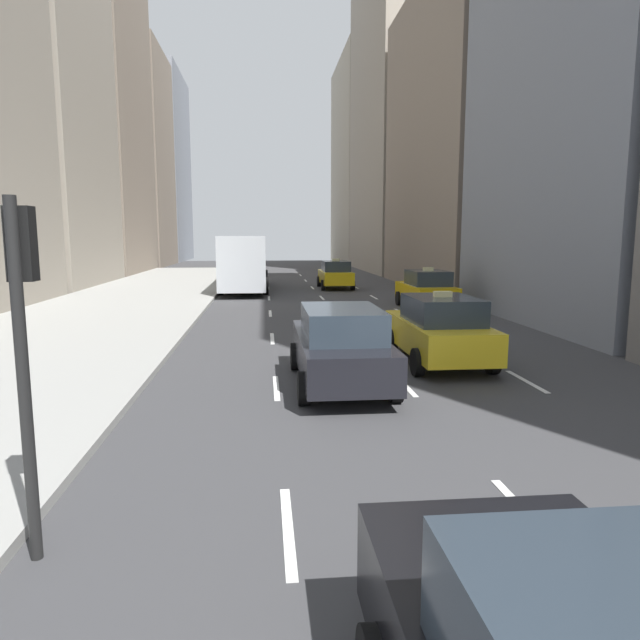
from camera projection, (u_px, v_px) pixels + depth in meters
sidewalk_left at (111, 311)px, 24.37m from camera, size 8.00×66.00×0.15m
lane_markings at (346, 323)px, 21.36m from camera, size 5.72×56.00×0.01m
building_row_left at (50, 60)px, 36.79m from camera, size 6.00×88.40×33.44m
building_row_right at (446, 70)px, 38.38m from camera, size 6.00×81.07×36.83m
taxi_lead at (335, 274)px, 35.62m from camera, size 2.02×4.40×1.87m
taxi_second at (439, 329)px, 14.52m from camera, size 2.02×4.40×1.87m
taxi_third at (426, 289)px, 25.51m from camera, size 2.02×4.40×1.87m
sedan_silver_behind at (340, 346)px, 12.34m from camera, size 2.02×4.78×1.73m
city_bus at (245, 260)px, 34.63m from camera, size 2.80×11.61×3.25m
traffic_light_pole at (23, 321)px, 5.50m from camera, size 0.24×0.42×3.60m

